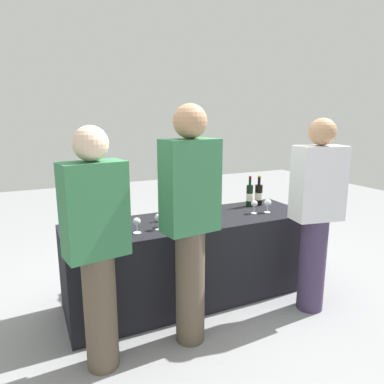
{
  "coord_description": "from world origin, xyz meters",
  "views": [
    {
      "loc": [
        -1.31,
        -2.76,
        1.67
      ],
      "look_at": [
        0.0,
        0.0,
        1.01
      ],
      "focal_mm": 33.09,
      "sensor_mm": 36.0,
      "label": 1
    }
  ],
  "objects_px": {
    "guest_1": "(190,218)",
    "wine_glass_4": "(254,204)",
    "wine_bottle_2": "(208,201)",
    "wine_glass_2": "(168,213)",
    "guest_2": "(316,210)",
    "wine_bottle_3": "(250,195)",
    "wine_glass_3": "(207,211)",
    "wine_bottle_0": "(176,206)",
    "server_pouring": "(190,192)",
    "wine_glass_0": "(137,222)",
    "wine_bottle_1": "(192,203)",
    "wine_glass_5": "(268,203)",
    "guest_0": "(97,244)",
    "wine_bottle_4": "(259,195)",
    "wine_glass_1": "(159,218)"
  },
  "relations": [
    {
      "from": "wine_glass_2",
      "to": "server_pouring",
      "type": "height_order",
      "value": "server_pouring"
    },
    {
      "from": "wine_bottle_2",
      "to": "guest_2",
      "type": "xyz_separation_m",
      "value": [
        0.63,
        -0.76,
        0.02
      ]
    },
    {
      "from": "wine_bottle_1",
      "to": "wine_glass_2",
      "type": "bearing_deg",
      "value": -148.43
    },
    {
      "from": "wine_bottle_4",
      "to": "guest_0",
      "type": "xyz_separation_m",
      "value": [
        -1.79,
        -0.76,
        0.01
      ]
    },
    {
      "from": "wine_bottle_1",
      "to": "wine_glass_2",
      "type": "xyz_separation_m",
      "value": [
        -0.32,
        -0.2,
        -0.01
      ]
    },
    {
      "from": "wine_bottle_0",
      "to": "wine_glass_5",
      "type": "relative_size",
      "value": 2.41
    },
    {
      "from": "wine_bottle_2",
      "to": "wine_glass_2",
      "type": "height_order",
      "value": "wine_bottle_2"
    },
    {
      "from": "wine_bottle_1",
      "to": "wine_bottle_3",
      "type": "xyz_separation_m",
      "value": [
        0.67,
        0.06,
        -0.01
      ]
    },
    {
      "from": "wine_bottle_2",
      "to": "wine_glass_4",
      "type": "relative_size",
      "value": 2.42
    },
    {
      "from": "server_pouring",
      "to": "guest_2",
      "type": "distance_m",
      "value": 1.32
    },
    {
      "from": "wine_bottle_4",
      "to": "wine_glass_5",
      "type": "relative_size",
      "value": 2.39
    },
    {
      "from": "wine_glass_5",
      "to": "guest_2",
      "type": "relative_size",
      "value": 0.08
    },
    {
      "from": "wine_bottle_4",
      "to": "wine_glass_1",
      "type": "bearing_deg",
      "value": -165.35
    },
    {
      "from": "wine_bottle_3",
      "to": "wine_glass_5",
      "type": "bearing_deg",
      "value": -84.17
    },
    {
      "from": "wine_glass_5",
      "to": "wine_bottle_4",
      "type": "bearing_deg",
      "value": 71.46
    },
    {
      "from": "wine_bottle_3",
      "to": "wine_glass_3",
      "type": "relative_size",
      "value": 2.06
    },
    {
      "from": "wine_glass_5",
      "to": "guest_0",
      "type": "relative_size",
      "value": 0.08
    },
    {
      "from": "wine_bottle_4",
      "to": "wine_glass_0",
      "type": "height_order",
      "value": "wine_bottle_4"
    },
    {
      "from": "wine_bottle_0",
      "to": "wine_glass_1",
      "type": "distance_m",
      "value": 0.33
    },
    {
      "from": "wine_glass_4",
      "to": "wine_glass_2",
      "type": "bearing_deg",
      "value": -178.49
    },
    {
      "from": "wine_bottle_2",
      "to": "guest_2",
      "type": "relative_size",
      "value": 0.19
    },
    {
      "from": "wine_bottle_4",
      "to": "wine_glass_1",
      "type": "distance_m",
      "value": 1.26
    },
    {
      "from": "wine_glass_2",
      "to": "guest_1",
      "type": "height_order",
      "value": "guest_1"
    },
    {
      "from": "guest_1",
      "to": "wine_glass_4",
      "type": "bearing_deg",
      "value": 21.73
    },
    {
      "from": "server_pouring",
      "to": "guest_2",
      "type": "height_order",
      "value": "guest_2"
    },
    {
      "from": "wine_glass_5",
      "to": "server_pouring",
      "type": "bearing_deg",
      "value": 128.55
    },
    {
      "from": "wine_glass_4",
      "to": "guest_2",
      "type": "relative_size",
      "value": 0.08
    },
    {
      "from": "guest_1",
      "to": "guest_2",
      "type": "distance_m",
      "value": 1.15
    },
    {
      "from": "wine_bottle_0",
      "to": "server_pouring",
      "type": "relative_size",
      "value": 0.19
    },
    {
      "from": "wine_glass_2",
      "to": "wine_glass_5",
      "type": "bearing_deg",
      "value": -0.27
    },
    {
      "from": "wine_bottle_2",
      "to": "wine_glass_0",
      "type": "relative_size",
      "value": 2.44
    },
    {
      "from": "wine_bottle_0",
      "to": "wine_glass_3",
      "type": "height_order",
      "value": "wine_bottle_0"
    },
    {
      "from": "guest_1",
      "to": "wine_bottle_2",
      "type": "bearing_deg",
      "value": 46.67
    },
    {
      "from": "wine_glass_0",
      "to": "wine_glass_5",
      "type": "bearing_deg",
      "value": 2.37
    },
    {
      "from": "wine_bottle_3",
      "to": "wine_glass_1",
      "type": "xyz_separation_m",
      "value": [
        -1.1,
        -0.31,
        -0.02
      ]
    },
    {
      "from": "wine_bottle_3",
      "to": "wine_glass_0",
      "type": "bearing_deg",
      "value": -166.02
    },
    {
      "from": "wine_glass_1",
      "to": "wine_glass_2",
      "type": "distance_m",
      "value": 0.11
    },
    {
      "from": "wine_glass_1",
      "to": "wine_glass_5",
      "type": "distance_m",
      "value": 1.12
    },
    {
      "from": "wine_bottle_1",
      "to": "guest_1",
      "type": "bearing_deg",
      "value": -116.77
    },
    {
      "from": "wine_bottle_0",
      "to": "server_pouring",
      "type": "distance_m",
      "value": 0.59
    },
    {
      "from": "wine_bottle_1",
      "to": "wine_glass_3",
      "type": "height_order",
      "value": "wine_bottle_1"
    },
    {
      "from": "wine_glass_0",
      "to": "wine_bottle_1",
      "type": "bearing_deg",
      "value": 22.94
    },
    {
      "from": "wine_bottle_2",
      "to": "wine_bottle_4",
      "type": "xyz_separation_m",
      "value": [
        0.61,
        0.04,
        -0.0
      ]
    },
    {
      "from": "wine_glass_0",
      "to": "wine_bottle_0",
      "type": "bearing_deg",
      "value": 27.77
    },
    {
      "from": "wine_glass_2",
      "to": "guest_0",
      "type": "distance_m",
      "value": 0.83
    },
    {
      "from": "wine_glass_0",
      "to": "wine_glass_5",
      "type": "xyz_separation_m",
      "value": [
        1.31,
        0.05,
        0.0
      ]
    },
    {
      "from": "server_pouring",
      "to": "wine_bottle_2",
      "type": "bearing_deg",
      "value": 87.52
    },
    {
      "from": "wine_bottle_1",
      "to": "wine_bottle_2",
      "type": "bearing_deg",
      "value": 11.07
    },
    {
      "from": "wine_bottle_1",
      "to": "wine_glass_5",
      "type": "distance_m",
      "value": 0.73
    },
    {
      "from": "wine_bottle_0",
      "to": "wine_glass_3",
      "type": "relative_size",
      "value": 2.07
    }
  ]
}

